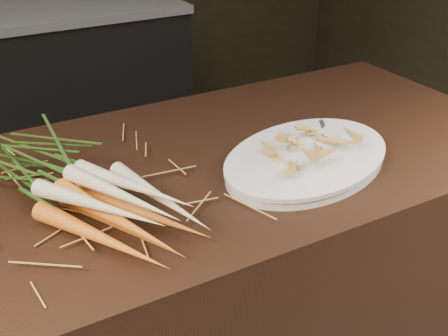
{
  "coord_description": "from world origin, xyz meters",
  "views": [
    {
      "loc": [
        -0.03,
        -0.64,
        1.46
      ],
      "look_at": [
        0.41,
        0.15,
        0.96
      ],
      "focal_mm": 45.0,
      "sensor_mm": 36.0,
      "label": 1
    }
  ],
  "objects": [
    {
      "name": "root_veg_bunch",
      "position": [
        0.14,
        0.27,
        0.95
      ],
      "size": [
        0.36,
        0.54,
        0.1
      ],
      "rotation": [
        0.0,
        0.0,
        0.41
      ],
      "color": "#C55815",
      "rests_on": "main_counter"
    },
    {
      "name": "serving_fork",
      "position": [
        0.77,
        0.21,
        0.92
      ],
      "size": [
        0.09,
        0.14,
        0.0
      ],
      "primitive_type": "cube",
      "rotation": [
        0.0,
        0.0,
        -0.51
      ],
      "color": "silver",
      "rests_on": "serving_platter"
    },
    {
      "name": "back_counter",
      "position": [
        0.3,
        2.18,
        0.42
      ],
      "size": [
        1.82,
        0.62,
        0.84
      ],
      "color": "black",
      "rests_on": "ground"
    },
    {
      "name": "serving_platter",
      "position": [
        0.62,
        0.18,
        0.91
      ],
      "size": [
        0.48,
        0.39,
        0.02
      ],
      "primitive_type": null,
      "rotation": [
        0.0,
        0.0,
        0.33
      ],
      "color": "white",
      "rests_on": "main_counter"
    },
    {
      "name": "roasted_veg_heap",
      "position": [
        0.62,
        0.18,
        0.94
      ],
      "size": [
        0.24,
        0.2,
        0.05
      ],
      "primitive_type": null,
      "rotation": [
        0.0,
        0.0,
        0.33
      ],
      "color": "#BE8842",
      "rests_on": "serving_platter"
    }
  ]
}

